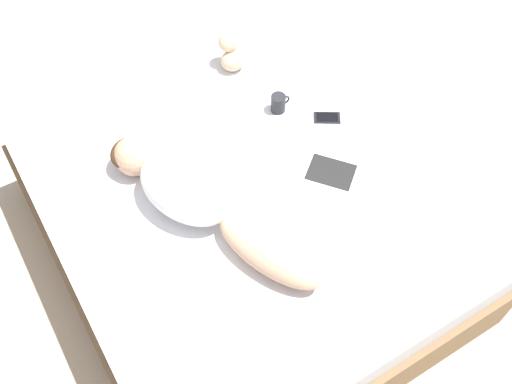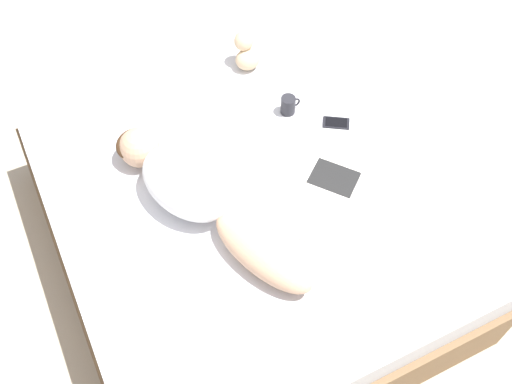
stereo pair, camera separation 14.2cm
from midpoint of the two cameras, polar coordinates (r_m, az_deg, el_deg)
ground_plane at (r=3.24m, az=0.17°, el=-5.48°), size 12.00×12.00×0.00m
bed at (r=3.01m, az=0.18°, el=-2.92°), size 1.77×2.04×0.55m
person at (r=2.65m, az=-4.19°, el=-0.19°), size 0.60×1.16×0.23m
open_magazine at (r=2.78m, az=8.00°, el=-0.55°), size 0.59×0.56×0.01m
coffee_mug at (r=3.06m, az=4.45°, el=8.24°), size 0.11×0.07×0.10m
cell_phone at (r=3.07m, az=8.97°, el=6.48°), size 0.15×0.13×0.01m
plush_toy at (r=3.27m, az=0.33°, el=13.11°), size 0.13×0.16×0.20m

